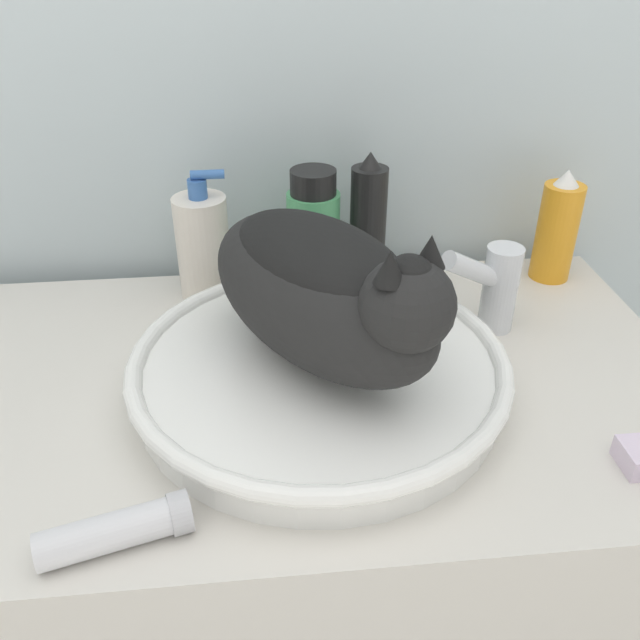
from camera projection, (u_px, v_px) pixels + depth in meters
name	position (u px, v px, depth m)	size (l,w,h in m)	color
wall_back	(254.00, 5.00, 0.87)	(8.00, 0.05, 2.40)	silver
vanity_counter	(286.00, 606.00, 1.01)	(0.98, 0.54, 0.84)	beige
sink_basin	(319.00, 371.00, 0.75)	(0.42, 0.42, 0.05)	white
cat	(325.00, 287.00, 0.69)	(0.30, 0.36, 0.18)	black
faucet	(495.00, 285.00, 0.84)	(0.12, 0.07, 0.13)	silver
soap_pump_bottle	(203.00, 246.00, 0.92)	(0.07, 0.07, 0.18)	silver
mouthwash_bottle	(313.00, 235.00, 0.92)	(0.07, 0.07, 0.17)	#4CA366
hairspray_can_black	(368.00, 227.00, 0.93)	(0.05, 0.05, 0.20)	black
spray_bottle_trigger	(557.00, 230.00, 0.96)	(0.06, 0.06, 0.16)	orange
cream_tube	(118.00, 530.00, 0.58)	(0.13, 0.07, 0.04)	silver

